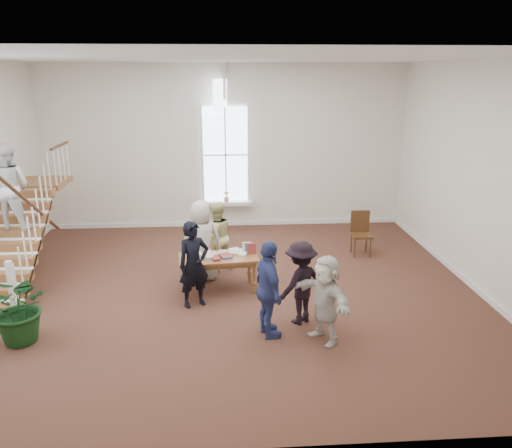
{
  "coord_description": "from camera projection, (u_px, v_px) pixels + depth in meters",
  "views": [
    {
      "loc": [
        -0.1,
        -9.34,
        4.26
      ],
      "look_at": [
        0.57,
        0.4,
        1.27
      ],
      "focal_mm": 35.0,
      "sensor_mm": 36.0,
      "label": 1
    }
  ],
  "objects": [
    {
      "name": "ground",
      "position": [
        230.0,
        290.0,
        10.16
      ],
      "size": [
        10.0,
        10.0,
        0.0
      ],
      "primitive_type": "plane",
      "color": "#4B2A1D",
      "rests_on": "ground"
    },
    {
      "name": "room_shell",
      "position": [
        227.0,
        213.0,
        14.23
      ],
      "size": [
        10.49,
        10.0,
        10.0
      ],
      "color": "silver",
      "rests_on": "ground"
    },
    {
      "name": "staircase",
      "position": [
        14.0,
        207.0,
        10.12
      ],
      "size": [
        1.1,
        4.1,
        2.92
      ],
      "color": "brown",
      "rests_on": "ground"
    },
    {
      "name": "library_table",
      "position": [
        219.0,
        260.0,
        9.98
      ],
      "size": [
        1.63,
        0.94,
        0.79
      ],
      "rotation": [
        0.0,
        0.0,
        0.11
      ],
      "color": "brown",
      "rests_on": "ground"
    },
    {
      "name": "police_officer",
      "position": [
        194.0,
        264.0,
        9.27
      ],
      "size": [
        0.72,
        0.62,
        1.65
      ],
      "primitive_type": "imported",
      "rotation": [
        0.0,
        0.0,
        0.45
      ],
      "color": "black",
      "rests_on": "ground"
    },
    {
      "name": "elderly_woman",
      "position": [
        202.0,
        241.0,
        10.46
      ],
      "size": [
        0.91,
        0.66,
        1.73
      ],
      "primitive_type": "imported",
      "rotation": [
        0.0,
        0.0,
        3.29
      ],
      "color": "beige",
      "rests_on": "ground"
    },
    {
      "name": "person_yellow",
      "position": [
        216.0,
        237.0,
        10.98
      ],
      "size": [
        0.95,
        0.89,
        1.57
      ],
      "primitive_type": "imported",
      "rotation": [
        0.0,
        0.0,
        3.65
      ],
      "color": "#D8CF87",
      "rests_on": "ground"
    },
    {
      "name": "woman_cluster_a",
      "position": [
        269.0,
        290.0,
        8.17
      ],
      "size": [
        0.63,
        1.05,
        1.68
      ],
      "primitive_type": "imported",
      "rotation": [
        0.0,
        0.0,
        1.81
      ],
      "color": "navy",
      "rests_on": "ground"
    },
    {
      "name": "woman_cluster_b",
      "position": [
        301.0,
        283.0,
        8.66
      ],
      "size": [
        1.11,
        1.02,
        1.5
      ],
      "primitive_type": "imported",
      "rotation": [
        0.0,
        0.0,
        3.77
      ],
      "color": "black",
      "rests_on": "ground"
    },
    {
      "name": "woman_cluster_c",
      "position": [
        325.0,
        299.0,
        8.06
      ],
      "size": [
        1.04,
        1.42,
        1.48
      ],
      "primitive_type": "imported",
      "rotation": [
        0.0,
        0.0,
        5.21
      ],
      "color": "silver",
      "rests_on": "ground"
    },
    {
      "name": "floor_plant",
      "position": [
        21.0,
        308.0,
        8.06
      ],
      "size": [
        1.23,
        1.11,
        1.21
      ],
      "primitive_type": "imported",
      "rotation": [
        0.0,
        0.0,
        -0.16
      ],
      "color": "#103312",
      "rests_on": "ground"
    },
    {
      "name": "side_chair",
      "position": [
        361.0,
        230.0,
        12.03
      ],
      "size": [
        0.47,
        0.47,
        1.06
      ],
      "rotation": [
        0.0,
        0.0,
        -0.03
      ],
      "color": "#391F0F",
      "rests_on": "ground"
    }
  ]
}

